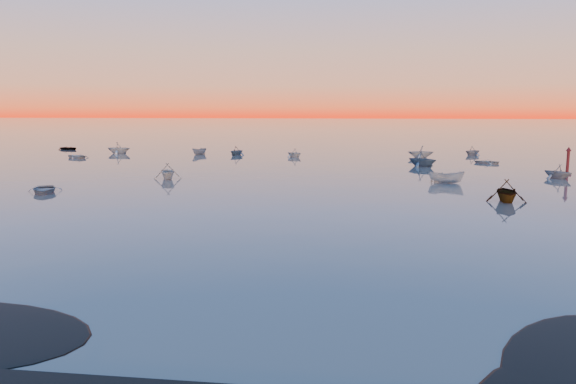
# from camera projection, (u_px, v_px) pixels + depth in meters

# --- Properties ---
(ground) EXTENTS (600.00, 600.00, 0.00)m
(ground) POSITION_uv_depth(u_px,v_px,m) (314.00, 145.00, 117.48)
(ground) COLOR #6A5F58
(ground) RESTS_ON ground
(mud_lobes) EXTENTS (140.00, 6.00, 0.07)m
(mud_lobes) POSITION_uv_depth(u_px,v_px,m) (52.00, 343.00, 18.46)
(mud_lobes) COLOR black
(mud_lobes) RESTS_ON ground
(moored_fleet) EXTENTS (124.00, 58.00, 1.20)m
(moored_fleet) POSITION_uv_depth(u_px,v_px,m) (283.00, 169.00, 71.40)
(moored_fleet) COLOR beige
(moored_fleet) RESTS_ON ground
(boat_near_left) EXTENTS (4.47, 3.34, 1.03)m
(boat_near_left) POSITION_uv_depth(u_px,v_px,m) (44.00, 193.00, 51.31)
(boat_near_left) COLOR gray
(boat_near_left) RESTS_ON ground
(boat_near_right) EXTENTS (3.60, 3.34, 1.19)m
(boat_near_right) POSITION_uv_depth(u_px,v_px,m) (558.00, 178.00, 61.81)
(boat_near_right) COLOR gray
(boat_near_right) RESTS_ON ground
(channel_marker) EXTENTS (0.94, 0.94, 3.36)m
(channel_marker) POSITION_uv_depth(u_px,v_px,m) (568.00, 163.00, 65.26)
(channel_marker) COLOR #4B1011
(channel_marker) RESTS_ON ground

